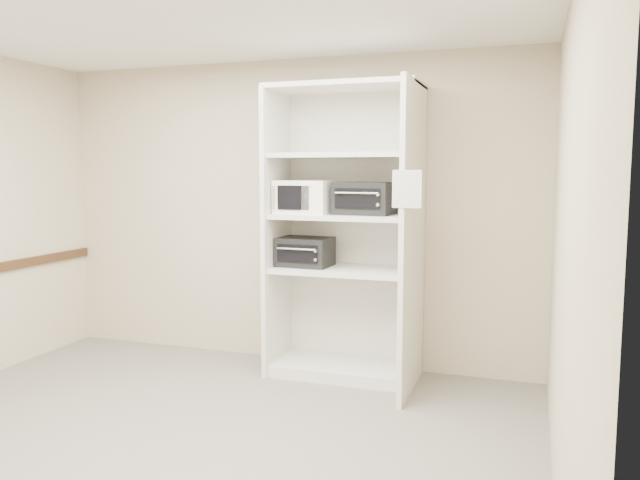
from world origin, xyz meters
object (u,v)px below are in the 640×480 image
(toaster_oven_upper, at_px, (365,198))
(toaster_oven_lower, at_px, (305,252))
(shelving_unit, at_px, (350,243))
(microwave, at_px, (306,197))

(toaster_oven_upper, bearing_deg, toaster_oven_lower, -175.33)
(toaster_oven_lower, bearing_deg, shelving_unit, 4.22)
(shelving_unit, xyz_separation_m, toaster_oven_upper, (0.13, -0.01, 0.37))
(toaster_oven_upper, relative_size, toaster_oven_lower, 1.05)
(shelving_unit, relative_size, microwave, 5.29)
(toaster_oven_upper, xyz_separation_m, toaster_oven_lower, (-0.52, -0.00, -0.46))
(toaster_oven_upper, height_order, toaster_oven_lower, toaster_oven_upper)
(shelving_unit, distance_m, toaster_oven_upper, 0.39)
(shelving_unit, xyz_separation_m, microwave, (-0.38, -0.04, 0.38))
(shelving_unit, distance_m, toaster_oven_lower, 0.40)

